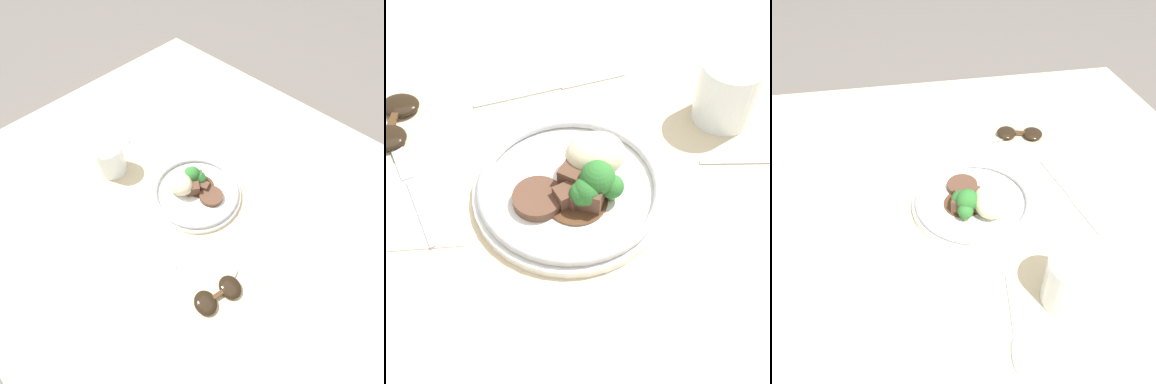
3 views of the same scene
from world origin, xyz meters
The scene contains 8 objects.
ground_plane centered at (0.00, 0.00, 0.00)m, with size 8.00×8.00×0.00m, color #5B5651.
dining_table centered at (0.00, 0.00, 0.02)m, with size 1.18×1.09×0.03m.
napkin centered at (-0.24, 0.01, 0.03)m, with size 0.17×0.15×0.00m.
plate centered at (-0.03, -0.01, 0.05)m, with size 0.24×0.24×0.07m.
juice_glass centered at (0.20, 0.09, 0.07)m, with size 0.08×0.08×0.09m.
fork centered at (-0.23, 0.04, 0.03)m, with size 0.06×0.18×0.00m.
knife centered at (-0.02, 0.19, 0.03)m, with size 0.23×0.04×0.00m.
sunglasses centered at (-0.26, 0.15, 0.04)m, with size 0.08×0.12×0.02m.
Camera 2 is at (-0.10, -0.42, 0.55)m, focal length 50.00 mm.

